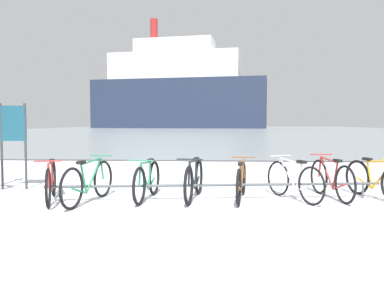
{
  "coord_description": "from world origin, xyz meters",
  "views": [
    {
      "loc": [
        -0.51,
        -3.92,
        1.44
      ],
      "look_at": [
        -1.04,
        5.65,
        0.88
      ],
      "focal_mm": 35.32,
      "sensor_mm": 36.0,
      "label": 1
    }
  ],
  "objects_px": {
    "bicycle_3": "(194,180)",
    "bicycle_7": "(375,180)",
    "bicycle_5": "(294,181)",
    "bicycle_4": "(241,181)",
    "bicycle_6": "(331,179)",
    "info_sign": "(13,132)",
    "bicycle_2": "(147,181)",
    "bicycle_1": "(89,182)",
    "ferry_ship": "(178,91)",
    "bicycle_0": "(51,182)"
  },
  "relations": [
    {
      "from": "bicycle_3",
      "to": "bicycle_7",
      "type": "height_order",
      "value": "bicycle_3"
    },
    {
      "from": "bicycle_5",
      "to": "bicycle_4",
      "type": "bearing_deg",
      "value": -178.08
    },
    {
      "from": "bicycle_3",
      "to": "bicycle_6",
      "type": "distance_m",
      "value": 2.58
    },
    {
      "from": "bicycle_5",
      "to": "info_sign",
      "type": "distance_m",
      "value": 5.86
    },
    {
      "from": "bicycle_2",
      "to": "bicycle_3",
      "type": "height_order",
      "value": "bicycle_3"
    },
    {
      "from": "bicycle_1",
      "to": "bicycle_2",
      "type": "xyz_separation_m",
      "value": [
        1.0,
        0.31,
        -0.02
      ]
    },
    {
      "from": "bicycle_1",
      "to": "bicycle_7",
      "type": "relative_size",
      "value": 1.1
    },
    {
      "from": "ferry_ship",
      "to": "info_sign",
      "type": "bearing_deg",
      "value": -87.05
    },
    {
      "from": "bicycle_0",
      "to": "info_sign",
      "type": "distance_m",
      "value": 1.98
    },
    {
      "from": "info_sign",
      "to": "bicycle_4",
      "type": "bearing_deg",
      "value": -10.1
    },
    {
      "from": "bicycle_4",
      "to": "bicycle_0",
      "type": "bearing_deg",
      "value": -174.55
    },
    {
      "from": "bicycle_0",
      "to": "bicycle_5",
      "type": "xyz_separation_m",
      "value": [
        4.41,
        0.36,
        0.01
      ]
    },
    {
      "from": "bicycle_7",
      "to": "bicycle_6",
      "type": "bearing_deg",
      "value": 178.05
    },
    {
      "from": "bicycle_3",
      "to": "bicycle_6",
      "type": "height_order",
      "value": "bicycle_6"
    },
    {
      "from": "bicycle_0",
      "to": "bicycle_6",
      "type": "relative_size",
      "value": 1.01
    },
    {
      "from": "bicycle_4",
      "to": "bicycle_5",
      "type": "height_order",
      "value": "bicycle_5"
    },
    {
      "from": "bicycle_6",
      "to": "ferry_ship",
      "type": "bearing_deg",
      "value": 97.26
    },
    {
      "from": "bicycle_1",
      "to": "bicycle_3",
      "type": "xyz_separation_m",
      "value": [
        1.86,
        0.4,
        -0.01
      ]
    },
    {
      "from": "info_sign",
      "to": "ferry_ship",
      "type": "bearing_deg",
      "value": 92.95
    },
    {
      "from": "bicycle_1",
      "to": "bicycle_6",
      "type": "bearing_deg",
      "value": 8.09
    },
    {
      "from": "bicycle_0",
      "to": "bicycle_4",
      "type": "xyz_separation_m",
      "value": [
        3.45,
        0.33,
        -0.01
      ]
    },
    {
      "from": "bicycle_3",
      "to": "bicycle_4",
      "type": "xyz_separation_m",
      "value": [
        0.87,
        0.01,
        -0.02
      ]
    },
    {
      "from": "bicycle_1",
      "to": "bicycle_3",
      "type": "bearing_deg",
      "value": 12.01
    },
    {
      "from": "bicycle_0",
      "to": "bicycle_7",
      "type": "height_order",
      "value": "bicycle_7"
    },
    {
      "from": "bicycle_2",
      "to": "bicycle_1",
      "type": "bearing_deg",
      "value": -162.71
    },
    {
      "from": "ferry_ship",
      "to": "bicycle_1",
      "type": "bearing_deg",
      "value": -85.73
    },
    {
      "from": "bicycle_3",
      "to": "ferry_ship",
      "type": "distance_m",
      "value": 86.03
    },
    {
      "from": "bicycle_6",
      "to": "info_sign",
      "type": "distance_m",
      "value": 6.56
    },
    {
      "from": "bicycle_0",
      "to": "info_sign",
      "type": "bearing_deg",
      "value": 138.26
    },
    {
      "from": "bicycle_2",
      "to": "ferry_ship",
      "type": "relative_size",
      "value": 0.04
    },
    {
      "from": "bicycle_0",
      "to": "bicycle_3",
      "type": "height_order",
      "value": "bicycle_3"
    },
    {
      "from": "bicycle_6",
      "to": "info_sign",
      "type": "bearing_deg",
      "value": 174.44
    },
    {
      "from": "bicycle_2",
      "to": "bicycle_6",
      "type": "bearing_deg",
      "value": 5.32
    },
    {
      "from": "info_sign",
      "to": "ferry_ship",
      "type": "relative_size",
      "value": 0.04
    },
    {
      "from": "bicycle_4",
      "to": "bicycle_6",
      "type": "xyz_separation_m",
      "value": [
        1.69,
        0.22,
        0.02
      ]
    },
    {
      "from": "bicycle_1",
      "to": "ferry_ship",
      "type": "xyz_separation_m",
      "value": [
        -6.4,
        85.6,
        8.54
      ]
    },
    {
      "from": "bicycle_0",
      "to": "info_sign",
      "type": "xyz_separation_m",
      "value": [
        -1.32,
        1.18,
        0.88
      ]
    },
    {
      "from": "bicycle_3",
      "to": "bicycle_5",
      "type": "distance_m",
      "value": 1.83
    },
    {
      "from": "ferry_ship",
      "to": "bicycle_3",
      "type": "bearing_deg",
      "value": -84.47
    },
    {
      "from": "bicycle_7",
      "to": "bicycle_0",
      "type": "bearing_deg",
      "value": -174.97
    },
    {
      "from": "bicycle_2",
      "to": "bicycle_4",
      "type": "relative_size",
      "value": 0.94
    },
    {
      "from": "bicycle_5",
      "to": "ferry_ship",
      "type": "xyz_separation_m",
      "value": [
        -10.09,
        85.16,
        8.55
      ]
    },
    {
      "from": "bicycle_1",
      "to": "ferry_ship",
      "type": "distance_m",
      "value": 86.26
    },
    {
      "from": "bicycle_3",
      "to": "bicycle_7",
      "type": "bearing_deg",
      "value": 3.51
    },
    {
      "from": "bicycle_0",
      "to": "bicycle_7",
      "type": "xyz_separation_m",
      "value": [
        5.95,
        0.52,
        0.0
      ]
    },
    {
      "from": "bicycle_3",
      "to": "info_sign",
      "type": "bearing_deg",
      "value": 167.52
    },
    {
      "from": "info_sign",
      "to": "bicycle_1",
      "type": "bearing_deg",
      "value": -31.62
    },
    {
      "from": "bicycle_1",
      "to": "bicycle_2",
      "type": "distance_m",
      "value": 1.04
    },
    {
      "from": "bicycle_1",
      "to": "bicycle_4",
      "type": "xyz_separation_m",
      "value": [
        2.73,
        0.41,
        -0.02
      ]
    },
    {
      "from": "info_sign",
      "to": "bicycle_6",
      "type": "bearing_deg",
      "value": -5.56
    }
  ]
}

